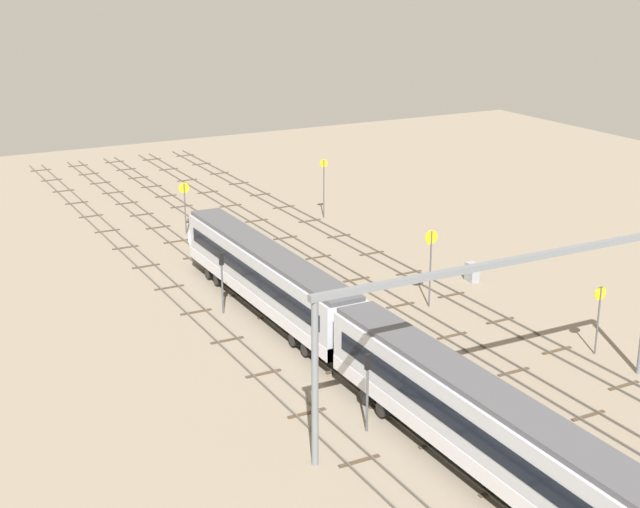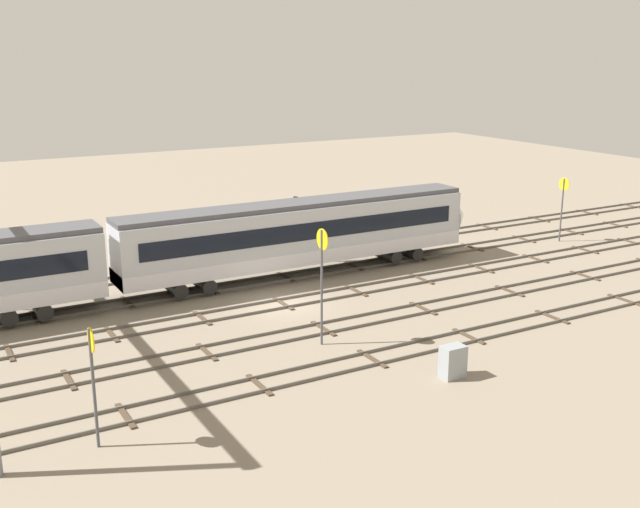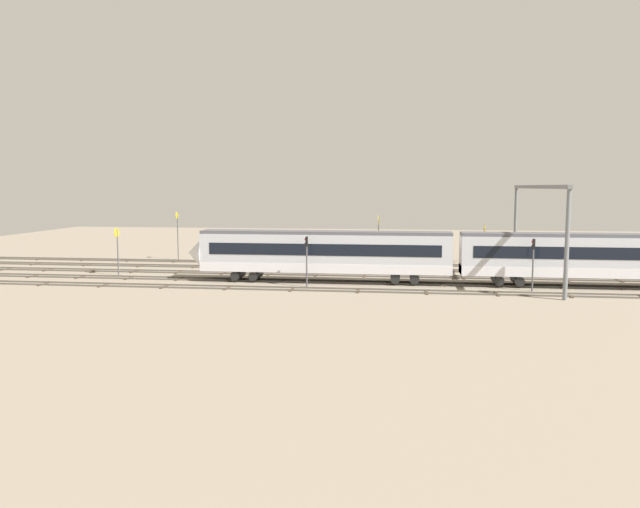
% 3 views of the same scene
% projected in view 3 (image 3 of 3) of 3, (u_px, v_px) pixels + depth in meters
% --- Properties ---
extents(ground_plane, '(140.81, 140.81, 0.00)m').
position_uv_depth(ground_plane, '(365.00, 276.00, 63.73)').
color(ground_plane, gray).
extents(track_near_foreground, '(124.81, 2.40, 0.16)m').
position_uv_depth(track_near_foreground, '(369.00, 264.00, 72.94)').
color(track_near_foreground, '#59544C').
rests_on(track_near_foreground, ground).
extents(track_second_near, '(124.81, 2.40, 0.16)m').
position_uv_depth(track_second_near, '(367.00, 269.00, 68.33)').
color(track_second_near, '#59544C').
rests_on(track_second_near, ground).
extents(track_middle, '(124.81, 2.40, 0.16)m').
position_uv_depth(track_middle, '(365.00, 275.00, 63.72)').
color(track_middle, '#59544C').
rests_on(track_middle, ground).
extents(track_with_train, '(124.81, 2.40, 0.16)m').
position_uv_depth(track_with_train, '(362.00, 282.00, 59.11)').
color(track_with_train, '#59544C').
rests_on(track_with_train, ground).
extents(track_far_background, '(124.81, 2.40, 0.16)m').
position_uv_depth(track_far_background, '(358.00, 290.00, 54.50)').
color(track_far_background, '#59544C').
rests_on(track_far_background, ground).
extents(train, '(75.20, 3.24, 4.80)m').
position_uv_depth(train, '(588.00, 259.00, 56.15)').
color(train, '#B7BCC6').
rests_on(train, ground).
extents(overhead_gantry, '(0.40, 23.61, 9.34)m').
position_uv_depth(overhead_gantry, '(537.00, 207.00, 60.75)').
color(overhead_gantry, slate).
rests_on(overhead_gantry, ground).
extents(speed_sign_near_foreground, '(0.14, 0.99, 4.95)m').
position_uv_depth(speed_sign_near_foreground, '(117.00, 244.00, 63.76)').
color(speed_sign_near_foreground, '#4C4C51').
rests_on(speed_sign_near_foreground, ground).
extents(speed_sign_mid_trackside, '(0.14, 1.06, 5.96)m').
position_uv_depth(speed_sign_mid_trackside, '(378.00, 233.00, 69.54)').
color(speed_sign_mid_trackside, '#4C4C51').
rests_on(speed_sign_mid_trackside, ground).
extents(speed_sign_far_trackside, '(0.14, 0.84, 6.01)m').
position_uv_depth(speed_sign_far_trackside, '(178.00, 230.00, 77.49)').
color(speed_sign_far_trackside, '#4C4C51').
rests_on(speed_sign_far_trackside, ground).
extents(speed_sign_distant_end, '(0.14, 0.93, 4.71)m').
position_uv_depth(speed_sign_distant_end, '(484.00, 239.00, 72.72)').
color(speed_sign_distant_end, '#4C4C51').
rests_on(speed_sign_distant_end, ground).
extents(signal_light_trackside_approach, '(0.31, 0.32, 4.63)m').
position_uv_depth(signal_light_trackside_approach, '(533.00, 257.00, 54.17)').
color(signal_light_trackside_approach, '#4C4C51').
rests_on(signal_light_trackside_approach, ground).
extents(signal_light_trackside_departure, '(0.31, 0.32, 4.65)m').
position_uv_depth(signal_light_trackside_departure, '(307.00, 254.00, 56.51)').
color(signal_light_trackside_departure, '#4C4C51').
rests_on(signal_light_trackside_departure, ground).
extents(relay_cabinet, '(1.11, 0.75, 1.50)m').
position_uv_depth(relay_cabinet, '(355.00, 255.00, 76.55)').
color(relay_cabinet, gray).
rests_on(relay_cabinet, ground).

